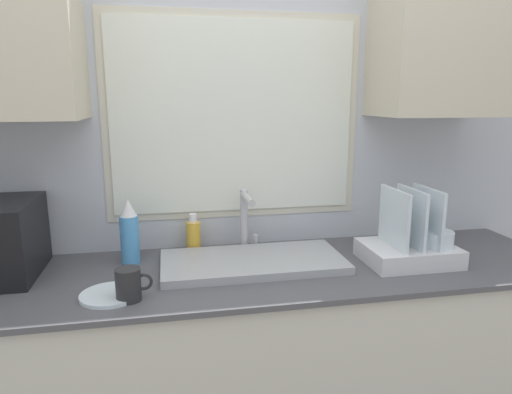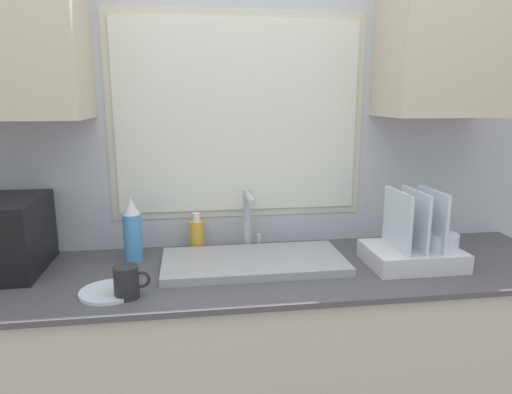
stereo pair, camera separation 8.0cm
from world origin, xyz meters
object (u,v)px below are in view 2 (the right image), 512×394
(dish_rack, at_px, (415,247))
(soap_bottle, at_px, (197,234))
(faucet, at_px, (249,215))
(mug_near_sink, at_px, (127,282))
(spray_bottle, at_px, (132,231))

(dish_rack, xyz_separation_m, soap_bottle, (-0.82, 0.29, -0.00))
(faucet, bearing_deg, mug_near_sink, -138.37)
(faucet, relative_size, dish_rack, 0.74)
(mug_near_sink, bearing_deg, faucet, 41.63)
(faucet, height_order, soap_bottle, faucet)
(spray_bottle, bearing_deg, faucet, 6.04)
(spray_bottle, bearing_deg, soap_bottle, 19.46)
(spray_bottle, distance_m, mug_near_sink, 0.35)
(soap_bottle, bearing_deg, faucet, -10.16)
(soap_bottle, height_order, mug_near_sink, soap_bottle)
(faucet, relative_size, mug_near_sink, 2.21)
(faucet, bearing_deg, dish_rack, -22.65)
(dish_rack, bearing_deg, faucet, 157.35)
(spray_bottle, xyz_separation_m, soap_bottle, (0.25, 0.09, -0.05))
(dish_rack, bearing_deg, spray_bottle, 169.20)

